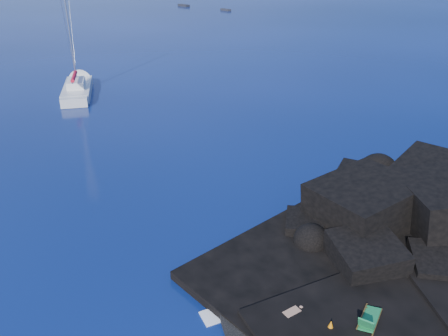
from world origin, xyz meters
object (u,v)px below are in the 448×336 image
object	(u,v)px
sailboat	(78,94)
sunbather	(292,313)
marker_cone	(331,327)
deck_chair	(370,315)
distant_boat_a	(184,6)
distant_boat_b	(226,11)

from	to	relation	value
sailboat	sunbather	distance (m)	39.00
sunbather	marker_cone	distance (m)	1.63
sailboat	deck_chair	world-z (taller)	sailboat
deck_chair	marker_cone	size ratio (longest dim) A/B	2.81
distant_boat_a	distant_boat_b	bearing A→B (deg)	-82.00
sunbather	sailboat	bearing A→B (deg)	86.19
sailboat	deck_chair	distance (m)	40.97
deck_chair	sunbather	size ratio (longest dim) A/B	0.97
sailboat	distant_boat_b	xyz separation A→B (m)	(45.44, 75.36, 0.00)
marker_cone	distant_boat_b	distance (m)	121.26
deck_chair	sunbather	bearing A→B (deg)	111.85
deck_chair	sunbather	world-z (taller)	deck_chair
deck_chair	marker_cone	bearing A→B (deg)	132.90
sailboat	sunbather	world-z (taller)	sailboat
deck_chair	distant_boat_a	distance (m)	134.91
deck_chair	distant_boat_b	bearing A→B (deg)	33.06
marker_cone	distant_boat_a	world-z (taller)	marker_cone
sunbather	marker_cone	world-z (taller)	marker_cone
sunbather	distant_boat_a	bearing A→B (deg)	63.53
sunbather	distant_boat_a	distance (m)	134.06
distant_boat_a	deck_chair	bearing A→B (deg)	-120.18
deck_chair	distant_boat_b	distance (m)	120.97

